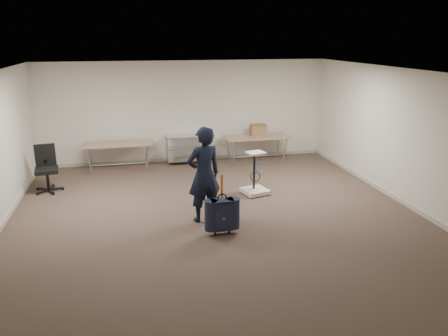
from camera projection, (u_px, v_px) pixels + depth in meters
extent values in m
plane|color=#403027|center=(219.00, 222.00, 8.37)|extent=(9.00, 9.00, 0.00)
plane|color=silver|center=(186.00, 112.00, 12.17)|extent=(8.00, 0.00, 8.00)
plane|color=silver|center=(326.00, 280.00, 3.76)|extent=(8.00, 0.00, 8.00)
plane|color=silver|center=(413.00, 141.00, 8.79)|extent=(0.00, 9.00, 9.00)
plane|color=white|center=(219.00, 73.00, 7.56)|extent=(8.00, 8.00, 0.00)
cube|color=beige|center=(187.00, 158.00, 12.55)|extent=(8.00, 0.02, 0.10)
cube|color=beige|center=(405.00, 203.00, 9.18)|extent=(0.02, 9.00, 0.10)
cube|color=tan|center=(118.00, 144.00, 11.46)|extent=(1.80, 0.75, 0.03)
cylinder|color=#909398|center=(119.00, 164.00, 11.63)|extent=(1.50, 0.02, 0.02)
cylinder|color=#909398|center=(88.00, 162.00, 11.14)|extent=(0.13, 0.04, 0.69)
cylinder|color=#909398|center=(148.00, 158.00, 11.44)|extent=(0.13, 0.04, 0.69)
cylinder|color=#909398|center=(90.00, 156.00, 11.70)|extent=(0.13, 0.04, 0.69)
cylinder|color=#909398|center=(147.00, 153.00, 12.01)|extent=(0.13, 0.04, 0.69)
cube|color=tan|center=(257.00, 137.00, 12.25)|extent=(1.80, 0.75, 0.03)
cylinder|color=#909398|center=(256.00, 156.00, 12.41)|extent=(1.50, 0.02, 0.02)
cylinder|color=#909398|center=(233.00, 154.00, 11.92)|extent=(0.13, 0.04, 0.69)
cylinder|color=#909398|center=(285.00, 151.00, 12.23)|extent=(0.13, 0.04, 0.69)
cylinder|color=#909398|center=(228.00, 148.00, 12.48)|extent=(0.13, 0.04, 0.69)
cylinder|color=#909398|center=(278.00, 146.00, 12.79)|extent=(0.13, 0.04, 0.69)
cylinder|color=silver|center=(168.00, 152.00, 11.85)|extent=(0.02, 0.02, 0.80)
cylinder|color=silver|center=(211.00, 150.00, 12.09)|extent=(0.02, 0.02, 0.80)
cylinder|color=silver|center=(166.00, 148.00, 12.27)|extent=(0.02, 0.02, 0.80)
cylinder|color=silver|center=(208.00, 146.00, 12.51)|extent=(0.02, 0.02, 0.80)
cube|color=silver|center=(189.00, 159.00, 12.27)|extent=(1.20, 0.45, 0.02)
cube|color=silver|center=(188.00, 147.00, 12.17)|extent=(1.20, 0.45, 0.02)
cube|color=silver|center=(188.00, 136.00, 12.07)|extent=(1.20, 0.45, 0.01)
imported|color=black|center=(204.00, 175.00, 8.21)|extent=(0.77, 0.60, 1.84)
cube|color=black|center=(222.00, 214.00, 7.75)|extent=(0.41, 0.24, 0.56)
cube|color=black|center=(222.00, 229.00, 7.85)|extent=(0.37, 0.17, 0.03)
cylinder|color=black|center=(215.00, 233.00, 7.82)|extent=(0.03, 0.08, 0.07)
cylinder|color=black|center=(229.00, 232.00, 7.88)|extent=(0.03, 0.08, 0.07)
torus|color=black|center=(222.00, 198.00, 7.66)|extent=(0.18, 0.03, 0.18)
cube|color=#E55C0C|center=(222.00, 187.00, 7.62)|extent=(0.04, 0.01, 0.43)
cylinder|color=black|center=(49.00, 189.00, 10.02)|extent=(0.65, 0.65, 0.10)
cylinder|color=black|center=(48.00, 180.00, 9.96)|extent=(0.06, 0.06, 0.43)
cube|color=black|center=(47.00, 170.00, 9.89)|extent=(0.56, 0.56, 0.09)
cube|color=black|center=(45.00, 155.00, 10.01)|extent=(0.46, 0.13, 0.52)
cube|color=beige|center=(255.00, 191.00, 9.87)|extent=(0.64, 0.64, 0.08)
cylinder|color=black|center=(248.00, 197.00, 9.64)|extent=(0.06, 0.06, 0.04)
cylinder|color=black|center=(255.00, 171.00, 9.78)|extent=(0.05, 0.05, 0.85)
cube|color=beige|center=(256.00, 153.00, 9.61)|extent=(0.44, 0.40, 0.04)
torus|color=blue|center=(259.00, 168.00, 9.64)|extent=(0.29, 0.17, 0.26)
cube|color=#8E6242|center=(258.00, 130.00, 12.28)|extent=(0.45, 0.34, 0.32)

